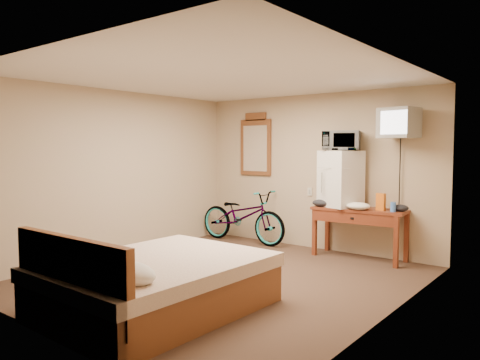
{
  "coord_description": "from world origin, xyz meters",
  "views": [
    {
      "loc": [
        3.71,
        -4.43,
        1.64
      ],
      "look_at": [
        -0.12,
        0.48,
        1.21
      ],
      "focal_mm": 35.0,
      "sensor_mm": 36.0,
      "label": 1
    }
  ],
  "objects_px": {
    "mini_fridge": "(341,179)",
    "bicycle": "(243,216)",
    "wall_mirror": "(256,145)",
    "desk": "(358,217)",
    "crt_television": "(399,123)",
    "bed": "(152,283)",
    "microwave": "(341,141)",
    "blue_cup": "(393,207)"
  },
  "relations": [
    {
      "from": "wall_mirror",
      "to": "bed",
      "type": "xyz_separation_m",
      "value": [
        1.38,
        -3.64,
        -1.39
      ]
    },
    {
      "from": "wall_mirror",
      "to": "desk",
      "type": "bearing_deg",
      "value": -7.52
    },
    {
      "from": "desk",
      "to": "microwave",
      "type": "height_order",
      "value": "microwave"
    },
    {
      "from": "microwave",
      "to": "blue_cup",
      "type": "xyz_separation_m",
      "value": [
        0.83,
        -0.07,
        -0.92
      ]
    },
    {
      "from": "desk",
      "to": "bed",
      "type": "xyz_separation_m",
      "value": [
        -0.69,
        -3.37,
        -0.34
      ]
    },
    {
      "from": "crt_television",
      "to": "bed",
      "type": "relative_size",
      "value": 0.28
    },
    {
      "from": "microwave",
      "to": "blue_cup",
      "type": "bearing_deg",
      "value": -24.64
    },
    {
      "from": "desk",
      "to": "microwave",
      "type": "relative_size",
      "value": 2.59
    },
    {
      "from": "bed",
      "to": "microwave",
      "type": "bearing_deg",
      "value": 83.57
    },
    {
      "from": "wall_mirror",
      "to": "crt_television",
      "type": "bearing_deg",
      "value": -5.47
    },
    {
      "from": "mini_fridge",
      "to": "bed",
      "type": "height_order",
      "value": "mini_fridge"
    },
    {
      "from": "wall_mirror",
      "to": "bed",
      "type": "height_order",
      "value": "wall_mirror"
    },
    {
      "from": "mini_fridge",
      "to": "bicycle",
      "type": "relative_size",
      "value": 0.49
    },
    {
      "from": "bicycle",
      "to": "microwave",
      "type": "bearing_deg",
      "value": -87.22
    },
    {
      "from": "crt_television",
      "to": "wall_mirror",
      "type": "bearing_deg",
      "value": 174.53
    },
    {
      "from": "desk",
      "to": "wall_mirror",
      "type": "relative_size",
      "value": 1.26
    },
    {
      "from": "microwave",
      "to": "blue_cup",
      "type": "height_order",
      "value": "microwave"
    },
    {
      "from": "mini_fridge",
      "to": "wall_mirror",
      "type": "height_order",
      "value": "wall_mirror"
    },
    {
      "from": "wall_mirror",
      "to": "bed",
      "type": "bearing_deg",
      "value": -69.31
    },
    {
      "from": "blue_cup",
      "to": "bicycle",
      "type": "xyz_separation_m",
      "value": [
        -2.62,
        -0.03,
        -0.36
      ]
    },
    {
      "from": "wall_mirror",
      "to": "bed",
      "type": "relative_size",
      "value": 0.5
    },
    {
      "from": "bed",
      "to": "blue_cup",
      "type": "bearing_deg",
      "value": 70.01
    },
    {
      "from": "mini_fridge",
      "to": "blue_cup",
      "type": "xyz_separation_m",
      "value": [
        0.83,
        -0.07,
        -0.35
      ]
    },
    {
      "from": "mini_fridge",
      "to": "bicycle",
      "type": "distance_m",
      "value": 1.93
    },
    {
      "from": "microwave",
      "to": "blue_cup",
      "type": "distance_m",
      "value": 1.24
    },
    {
      "from": "blue_cup",
      "to": "bicycle",
      "type": "distance_m",
      "value": 2.64
    },
    {
      "from": "mini_fridge",
      "to": "microwave",
      "type": "distance_m",
      "value": 0.57
    },
    {
      "from": "mini_fridge",
      "to": "bed",
      "type": "xyz_separation_m",
      "value": [
        -0.38,
        -3.4,
        -0.88
      ]
    },
    {
      "from": "crt_television",
      "to": "bicycle",
      "type": "relative_size",
      "value": 0.35
    },
    {
      "from": "microwave",
      "to": "bicycle",
      "type": "relative_size",
      "value": 0.31
    },
    {
      "from": "mini_fridge",
      "to": "bicycle",
      "type": "xyz_separation_m",
      "value": [
        -1.79,
        -0.1,
        -0.72
      ]
    },
    {
      "from": "mini_fridge",
      "to": "bicycle",
      "type": "bearing_deg",
      "value": -176.92
    },
    {
      "from": "bicycle",
      "to": "bed",
      "type": "xyz_separation_m",
      "value": [
        1.41,
        -3.3,
        -0.17
      ]
    },
    {
      "from": "desk",
      "to": "blue_cup",
      "type": "distance_m",
      "value": 0.56
    },
    {
      "from": "blue_cup",
      "to": "wall_mirror",
      "type": "bearing_deg",
      "value": 173.25
    },
    {
      "from": "crt_television",
      "to": "blue_cup",
      "type": "bearing_deg",
      "value": -121.39
    },
    {
      "from": "desk",
      "to": "blue_cup",
      "type": "bearing_deg",
      "value": -3.69
    },
    {
      "from": "mini_fridge",
      "to": "microwave",
      "type": "height_order",
      "value": "microwave"
    },
    {
      "from": "microwave",
      "to": "bed",
      "type": "height_order",
      "value": "microwave"
    },
    {
      "from": "desk",
      "to": "wall_mirror",
      "type": "bearing_deg",
      "value": 172.48
    },
    {
      "from": "desk",
      "to": "wall_mirror",
      "type": "xyz_separation_m",
      "value": [
        -2.06,
        0.27,
        1.06
      ]
    },
    {
      "from": "blue_cup",
      "to": "wall_mirror",
      "type": "height_order",
      "value": "wall_mirror"
    }
  ]
}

